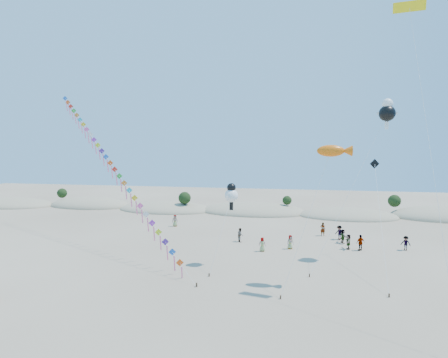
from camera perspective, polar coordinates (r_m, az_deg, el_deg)
ground at (r=24.59m, az=-7.70°, el=-24.30°), size 160.00×160.00×0.00m
dune_ridge at (r=66.75m, az=5.29°, el=-4.99°), size 145.30×11.49×5.57m
kite_train at (r=47.12m, az=-17.19°, el=2.62°), size 26.76×22.46×20.07m
fish_kite at (r=33.21m, az=16.48°, el=4.10°), size 5.74×4.91×12.06m
cartoon_kite_low at (r=37.38m, az=1.13°, el=-2.31°), size 2.13×4.74×8.24m
cartoon_kite_high at (r=42.70m, az=23.60°, el=9.39°), size 8.90×8.32×16.81m
parafoil_kite at (r=35.22m, az=26.48°, el=21.92°), size 2.42×11.77×23.35m
dark_kite at (r=41.04m, az=22.35°, el=-1.62°), size 1.68×12.69×10.51m
beachgoers at (r=47.44m, az=13.78°, el=-8.51°), size 30.84×11.21×1.83m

